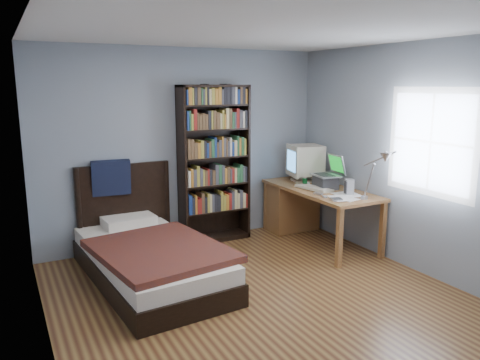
{
  "coord_description": "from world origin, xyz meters",
  "views": [
    {
      "loc": [
        -2.13,
        -3.54,
        2.04
      ],
      "look_at": [
        0.22,
        0.98,
        1.0
      ],
      "focal_mm": 35.0,
      "sensor_mm": 36.0,
      "label": 1
    }
  ],
  "objects_px": {
    "desk": "(298,203)",
    "bookshelf": "(214,164)",
    "desk_lamp": "(382,162)",
    "laptop": "(327,179)",
    "bed": "(148,255)",
    "speaker": "(349,187)",
    "keyboard": "(314,188)",
    "crt_monitor": "(304,161)",
    "soda_can": "(305,182)"
  },
  "relations": [
    {
      "from": "laptop",
      "to": "bed",
      "type": "relative_size",
      "value": 0.19
    },
    {
      "from": "desk",
      "to": "speaker",
      "type": "bearing_deg",
      "value": -84.34
    },
    {
      "from": "desk",
      "to": "bed",
      "type": "height_order",
      "value": "bed"
    },
    {
      "from": "soda_can",
      "to": "keyboard",
      "type": "bearing_deg",
      "value": -90.88
    },
    {
      "from": "speaker",
      "to": "soda_can",
      "type": "bearing_deg",
      "value": 127.35
    },
    {
      "from": "crt_monitor",
      "to": "laptop",
      "type": "xyz_separation_m",
      "value": [
        -0.01,
        -0.51,
        -0.17
      ]
    },
    {
      "from": "speaker",
      "to": "bookshelf",
      "type": "height_order",
      "value": "bookshelf"
    },
    {
      "from": "bookshelf",
      "to": "bed",
      "type": "distance_m",
      "value": 1.61
    },
    {
      "from": "laptop",
      "to": "keyboard",
      "type": "bearing_deg",
      "value": 174.85
    },
    {
      "from": "desk",
      "to": "desk_lamp",
      "type": "bearing_deg",
      "value": -91.14
    },
    {
      "from": "desk",
      "to": "crt_monitor",
      "type": "relative_size",
      "value": 3.21
    },
    {
      "from": "speaker",
      "to": "bed",
      "type": "xyz_separation_m",
      "value": [
        -2.41,
        0.37,
        -0.57
      ]
    },
    {
      "from": "speaker",
      "to": "bed",
      "type": "distance_m",
      "value": 2.51
    },
    {
      "from": "crt_monitor",
      "to": "soda_can",
      "type": "xyz_separation_m",
      "value": [
        -0.19,
        -0.29,
        -0.23
      ]
    },
    {
      "from": "crt_monitor",
      "to": "bookshelf",
      "type": "distance_m",
      "value": 1.26
    },
    {
      "from": "laptop",
      "to": "desk",
      "type": "bearing_deg",
      "value": 97.52
    },
    {
      "from": "laptop",
      "to": "desk_lamp",
      "type": "height_order",
      "value": "desk_lamp"
    },
    {
      "from": "bed",
      "to": "keyboard",
      "type": "bearing_deg",
      "value": 1.39
    },
    {
      "from": "desk_lamp",
      "to": "bed",
      "type": "xyz_separation_m",
      "value": [
        -2.29,
        1.02,
        -0.98
      ]
    },
    {
      "from": "desk_lamp",
      "to": "bookshelf",
      "type": "relative_size",
      "value": 0.31
    },
    {
      "from": "crt_monitor",
      "to": "speaker",
      "type": "distance_m",
      "value": 0.94
    },
    {
      "from": "keyboard",
      "to": "bookshelf",
      "type": "height_order",
      "value": "bookshelf"
    },
    {
      "from": "crt_monitor",
      "to": "desk_lamp",
      "type": "distance_m",
      "value": 1.58
    },
    {
      "from": "laptop",
      "to": "bookshelf",
      "type": "xyz_separation_m",
      "value": [
        -1.23,
        0.78,
        0.18
      ]
    },
    {
      "from": "speaker",
      "to": "keyboard",
      "type": "bearing_deg",
      "value": 135.5
    },
    {
      "from": "desk",
      "to": "soda_can",
      "type": "relative_size",
      "value": 15.04
    },
    {
      "from": "desk_lamp",
      "to": "crt_monitor",
      "type": "bearing_deg",
      "value": 86.13
    },
    {
      "from": "keyboard",
      "to": "speaker",
      "type": "distance_m",
      "value": 0.48
    },
    {
      "from": "desk_lamp",
      "to": "bed",
      "type": "distance_m",
      "value": 2.69
    },
    {
      "from": "bookshelf",
      "to": "bed",
      "type": "relative_size",
      "value": 0.91
    },
    {
      "from": "desk_lamp",
      "to": "speaker",
      "type": "bearing_deg",
      "value": 79.26
    },
    {
      "from": "bookshelf",
      "to": "speaker",
      "type": "bearing_deg",
      "value": -43.33
    },
    {
      "from": "speaker",
      "to": "crt_monitor",
      "type": "bearing_deg",
      "value": 110.45
    },
    {
      "from": "keyboard",
      "to": "soda_can",
      "type": "bearing_deg",
      "value": 78.45
    },
    {
      "from": "speaker",
      "to": "bed",
      "type": "height_order",
      "value": "bed"
    },
    {
      "from": "desk_lamp",
      "to": "speaker",
      "type": "relative_size",
      "value": 3.27
    },
    {
      "from": "desk",
      "to": "bookshelf",
      "type": "xyz_separation_m",
      "value": [
        -1.16,
        0.26,
        0.61
      ]
    },
    {
      "from": "desk_lamp",
      "to": "soda_can",
      "type": "bearing_deg",
      "value": 93.64
    },
    {
      "from": "keyboard",
      "to": "bed",
      "type": "distance_m",
      "value": 2.26
    },
    {
      "from": "crt_monitor",
      "to": "laptop",
      "type": "distance_m",
      "value": 0.54
    },
    {
      "from": "bookshelf",
      "to": "laptop",
      "type": "bearing_deg",
      "value": -32.23
    },
    {
      "from": "desk",
      "to": "desk_lamp",
      "type": "height_order",
      "value": "desk_lamp"
    },
    {
      "from": "crt_monitor",
      "to": "laptop",
      "type": "height_order",
      "value": "crt_monitor"
    },
    {
      "from": "speaker",
      "to": "desk",
      "type": "bearing_deg",
      "value": 115.06
    },
    {
      "from": "desk",
      "to": "laptop",
      "type": "xyz_separation_m",
      "value": [
        0.07,
        -0.52,
        0.43
      ]
    },
    {
      "from": "laptop",
      "to": "desk_lamp",
      "type": "distance_m",
      "value": 1.13
    },
    {
      "from": "desk",
      "to": "soda_can",
      "type": "xyz_separation_m",
      "value": [
        -0.11,
        -0.29,
        0.37
      ]
    },
    {
      "from": "speaker",
      "to": "bed",
      "type": "bearing_deg",
      "value": -169.31
    },
    {
      "from": "speaker",
      "to": "bookshelf",
      "type": "xyz_separation_m",
      "value": [
        -1.25,
        1.18,
        0.2
      ]
    },
    {
      "from": "desk_lamp",
      "to": "bed",
      "type": "bearing_deg",
      "value": 156.07
    }
  ]
}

